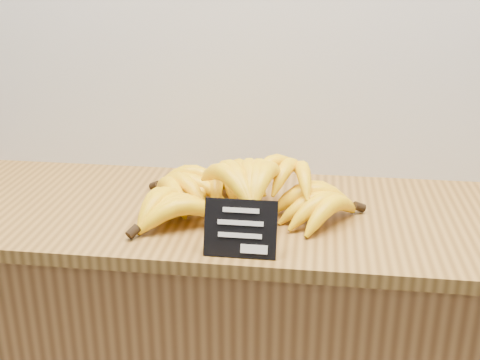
% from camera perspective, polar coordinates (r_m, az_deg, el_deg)
% --- Properties ---
extents(counter_top, '(1.57, 0.54, 0.03)m').
position_cam_1_polar(counter_top, '(1.41, 0.27, -3.27)').
color(counter_top, olive).
rests_on(counter_top, counter).
extents(chalkboard_sign, '(0.14, 0.04, 0.11)m').
position_cam_1_polar(chalkboard_sign, '(1.17, 0.03, -4.64)').
color(chalkboard_sign, black).
rests_on(chalkboard_sign, counter_top).
extents(banana_pile, '(0.56, 0.37, 0.13)m').
position_cam_1_polar(banana_pile, '(1.37, -0.33, -0.92)').
color(banana_pile, yellow).
rests_on(banana_pile, counter_top).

